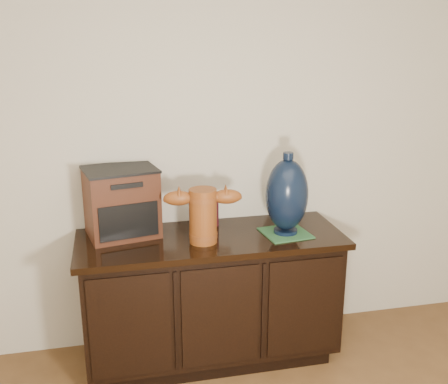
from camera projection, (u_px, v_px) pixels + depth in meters
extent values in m
plane|color=beige|center=(201.00, 129.00, 2.97)|extent=(4.50, 0.00, 4.50)
cube|color=black|center=(212.00, 349.00, 3.08)|extent=(1.29, 0.45, 0.08)
cube|color=black|center=(211.00, 294.00, 2.98)|extent=(1.40, 0.50, 0.64)
cube|color=black|center=(211.00, 239.00, 2.88)|extent=(1.46, 0.56, 0.03)
cube|color=black|center=(130.00, 327.00, 2.64)|extent=(0.41, 0.01, 0.56)
cube|color=black|center=(221.00, 317.00, 2.74)|extent=(0.41, 0.01, 0.56)
cube|color=black|center=(305.00, 307.00, 2.84)|extent=(0.41, 0.01, 0.56)
cylinder|color=brown|center=(203.00, 216.00, 2.75)|extent=(0.16, 0.16, 0.29)
cylinder|color=#481F0D|center=(203.00, 235.00, 2.78)|extent=(0.17, 0.17, 0.03)
cylinder|color=#481F0D|center=(203.00, 198.00, 2.72)|extent=(0.17, 0.17, 0.03)
ellipsoid|color=brown|center=(178.00, 198.00, 2.71)|extent=(0.16, 0.09, 0.08)
ellipsoid|color=brown|center=(227.00, 197.00, 2.74)|extent=(0.16, 0.09, 0.08)
cube|color=#411E10|center=(122.00, 203.00, 2.85)|extent=(0.42, 0.36, 0.37)
cube|color=black|center=(129.00, 221.00, 2.73)|extent=(0.31, 0.07, 0.19)
cube|color=black|center=(120.00, 169.00, 2.79)|extent=(0.43, 0.37, 0.01)
cube|color=#295B31|center=(285.00, 233.00, 2.91)|extent=(0.27, 0.27, 0.01)
cylinder|color=black|center=(286.00, 231.00, 2.91)|extent=(0.13, 0.13, 0.02)
ellipsoid|color=black|center=(287.00, 195.00, 2.85)|extent=(0.26, 0.26, 0.40)
cylinder|color=black|center=(288.00, 156.00, 2.78)|extent=(0.06, 0.06, 0.04)
cylinder|color=#5C0F1D|center=(213.00, 213.00, 3.01)|extent=(0.06, 0.06, 0.16)
cylinder|color=silver|center=(213.00, 198.00, 2.99)|extent=(0.06, 0.06, 0.03)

